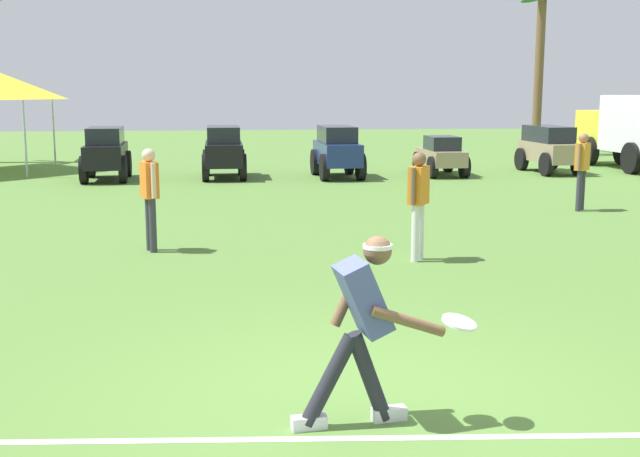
% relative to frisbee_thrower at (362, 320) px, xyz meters
% --- Properties ---
extents(ground_plane, '(80.00, 80.00, 0.00)m').
position_rel_frisbee_thrower_xyz_m(ground_plane, '(0.11, 0.43, -0.80)').
color(ground_plane, '#527A34').
extents(field_line_paint, '(23.79, 2.07, 0.01)m').
position_rel_frisbee_thrower_xyz_m(field_line_paint, '(0.11, -0.28, -0.79)').
color(field_line_paint, white).
rests_on(field_line_paint, ground_plane).
extents(frisbee_thrower, '(1.13, 0.47, 1.42)m').
position_rel_frisbee_thrower_xyz_m(frisbee_thrower, '(0.00, 0.00, 0.00)').
color(frisbee_thrower, '#23232D').
rests_on(frisbee_thrower, ground_plane).
extents(frisbee_in_flight, '(0.36, 0.36, 0.09)m').
position_rel_frisbee_thrower_xyz_m(frisbee_in_flight, '(0.70, -0.10, -0.01)').
color(frisbee_in_flight, white).
extents(teammate_near_sideline, '(0.31, 0.48, 1.56)m').
position_rel_frisbee_thrower_xyz_m(teammate_near_sideline, '(-2.16, 6.59, 0.14)').
color(teammate_near_sideline, '#33333D').
rests_on(teammate_near_sideline, ground_plane).
extents(teammate_midfield, '(0.36, 0.44, 1.56)m').
position_rel_frisbee_thrower_xyz_m(teammate_midfield, '(1.70, 5.51, 0.14)').
color(teammate_midfield, silver).
rests_on(teammate_midfield, ground_plane).
extents(teammate_deep, '(0.39, 0.41, 1.56)m').
position_rel_frisbee_thrower_xyz_m(teammate_deep, '(6.03, 9.74, 0.14)').
color(teammate_deep, '#33333D').
rests_on(teammate_deep, ground_plane).
extents(parked_car_slot_a, '(1.27, 2.40, 1.40)m').
position_rel_frisbee_thrower_xyz_m(parked_car_slot_a, '(-4.25, 16.24, -0.05)').
color(parked_car_slot_a, black).
rests_on(parked_car_slot_a, ground_plane).
extents(parked_car_slot_b, '(1.20, 2.37, 1.40)m').
position_rel_frisbee_thrower_xyz_m(parked_car_slot_b, '(-1.14, 16.42, -0.05)').
color(parked_car_slot_b, black).
rests_on(parked_car_slot_b, ground_plane).
extents(parked_car_slot_c, '(1.28, 2.40, 1.40)m').
position_rel_frisbee_thrower_xyz_m(parked_car_slot_c, '(1.94, 16.19, -0.05)').
color(parked_car_slot_c, navy).
rests_on(parked_car_slot_c, ground_plane).
extents(parked_car_slot_d, '(1.14, 2.22, 1.10)m').
position_rel_frisbee_thrower_xyz_m(parked_car_slot_d, '(4.91, 16.41, -0.23)').
color(parked_car_slot_d, '#998466').
rests_on(parked_car_slot_d, ground_plane).
extents(parked_car_slot_e, '(1.28, 2.46, 1.34)m').
position_rel_frisbee_thrower_xyz_m(parked_car_slot_e, '(8.19, 16.74, -0.07)').
color(parked_car_slot_e, '#998466').
rests_on(parked_car_slot_e, ground_plane).
extents(palm_tree_left_of_centre, '(3.58, 3.77, 5.98)m').
position_rel_frisbee_thrower_xyz_m(palm_tree_left_of_centre, '(10.13, 22.70, 2.93)').
color(palm_tree_left_of_centre, brown).
rests_on(palm_tree_left_of_centre, ground_plane).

